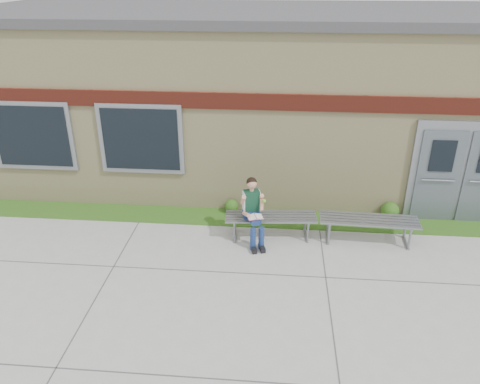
{
  "coord_description": "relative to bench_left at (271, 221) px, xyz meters",
  "views": [
    {
      "loc": [
        0.03,
        -6.65,
        5.16
      ],
      "look_at": [
        -0.69,
        1.7,
        1.1
      ],
      "focal_mm": 35.0,
      "sensor_mm": 36.0,
      "label": 1
    }
  ],
  "objects": [
    {
      "name": "school_building",
      "position": [
        0.06,
        4.12,
        1.72
      ],
      "size": [
        16.2,
        6.22,
        4.2
      ],
      "color": "beige",
      "rests_on": "ground"
    },
    {
      "name": "bench_right",
      "position": [
        2.0,
        0.0,
        0.02
      ],
      "size": [
        2.01,
        0.64,
        0.52
      ],
      "rotation": [
        0.0,
        0.0,
        -0.04
      ],
      "color": "gray",
      "rests_on": "ground"
    },
    {
      "name": "girl",
      "position": [
        -0.36,
        -0.2,
        0.35
      ],
      "size": [
        0.56,
        0.84,
        1.38
      ],
      "rotation": [
        0.0,
        0.0,
        0.28
      ],
      "color": "navy",
      "rests_on": "ground"
    },
    {
      "name": "ground",
      "position": [
        0.06,
        -1.87,
        -0.38
      ],
      "size": [
        80.0,
        80.0,
        0.0
      ],
      "primitive_type": "plane",
      "color": "#9E9E99",
      "rests_on": "ground"
    },
    {
      "name": "shrub_mid",
      "position": [
        -0.93,
        0.98,
        -0.2
      ],
      "size": [
        0.31,
        0.31,
        0.31
      ],
      "primitive_type": "sphere",
      "color": "#234D14",
      "rests_on": "grass_strip"
    },
    {
      "name": "bench_left",
      "position": [
        0.0,
        0.0,
        0.0
      ],
      "size": [
        1.93,
        0.68,
        0.49
      ],
      "rotation": [
        0.0,
        0.0,
        0.08
      ],
      "color": "gray",
      "rests_on": "ground"
    },
    {
      "name": "grass_strip",
      "position": [
        0.06,
        0.73,
        -0.37
      ],
      "size": [
        16.0,
        0.8,
        0.02
      ],
      "primitive_type": "cube",
      "color": "#234D14",
      "rests_on": "ground"
    },
    {
      "name": "shrub_east",
      "position": [
        2.65,
        0.98,
        -0.16
      ],
      "size": [
        0.4,
        0.4,
        0.4
      ],
      "primitive_type": "sphere",
      "color": "#234D14",
      "rests_on": "grass_strip"
    }
  ]
}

